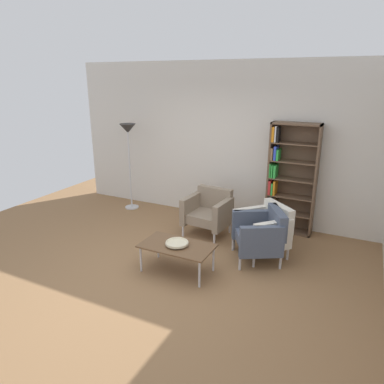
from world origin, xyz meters
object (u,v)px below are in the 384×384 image
(coffee_table_low, at_px, (177,247))
(armchair_by_bookshelf, at_px, (261,234))
(bookshelf_tall, at_px, (288,179))
(decorative_bowl, at_px, (177,243))
(armchair_near_window, at_px, (209,211))
(armchair_spare_guest, at_px, (265,229))
(floor_lamp_torchiere, at_px, (128,139))

(coffee_table_low, relative_size, armchair_by_bookshelf, 1.07)
(bookshelf_tall, distance_m, armchair_by_bookshelf, 1.37)
(decorative_bowl, bearing_deg, bookshelf_tall, 64.21)
(armchair_by_bookshelf, xyz_separation_m, armchair_near_window, (-1.06, 0.51, 0.00))
(bookshelf_tall, bearing_deg, armchair_spare_guest, -94.05)
(armchair_spare_guest, bearing_deg, armchair_by_bookshelf, -49.17)
(bookshelf_tall, xyz_separation_m, coffee_table_low, (-1.02, -2.11, -0.57))
(armchair_by_bookshelf, xyz_separation_m, armchair_spare_guest, (0.00, 0.20, 0.00))
(bookshelf_tall, height_order, floor_lamp_torchiere, bookshelf_tall)
(floor_lamp_torchiere, bearing_deg, bookshelf_tall, 5.06)
(decorative_bowl, relative_size, armchair_by_bookshelf, 0.34)
(coffee_table_low, bearing_deg, floor_lamp_torchiere, 138.59)
(bookshelf_tall, relative_size, armchair_by_bookshelf, 2.04)
(decorative_bowl, bearing_deg, armchair_spare_guest, 48.00)
(decorative_bowl, bearing_deg, floor_lamp_torchiere, 138.59)
(coffee_table_low, xyz_separation_m, floor_lamp_torchiere, (-2.08, 1.84, 1.08))
(bookshelf_tall, relative_size, armchair_spare_guest, 2.00)
(bookshelf_tall, distance_m, armchair_spare_guest, 1.19)
(bookshelf_tall, distance_m, decorative_bowl, 2.40)
(floor_lamp_torchiere, bearing_deg, coffee_table_low, -41.41)
(armchair_by_bookshelf, bearing_deg, bookshelf_tall, 147.00)
(armchair_by_bookshelf, height_order, armchair_spare_guest, same)
(bookshelf_tall, bearing_deg, decorative_bowl, -115.79)
(bookshelf_tall, xyz_separation_m, armchair_spare_guest, (-0.08, -1.06, -0.53))
(coffee_table_low, bearing_deg, decorative_bowl, 26.57)
(bookshelf_tall, bearing_deg, floor_lamp_torchiere, -174.94)
(coffee_table_low, bearing_deg, armchair_by_bookshelf, 42.19)
(floor_lamp_torchiere, bearing_deg, decorative_bowl, -41.41)
(decorative_bowl, xyz_separation_m, armchair_spare_guest, (0.94, 1.05, -0.02))
(armchair_near_window, bearing_deg, armchair_spare_guest, -11.51)
(armchair_spare_guest, bearing_deg, coffee_table_low, -89.80)
(coffee_table_low, relative_size, floor_lamp_torchiere, 0.57)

